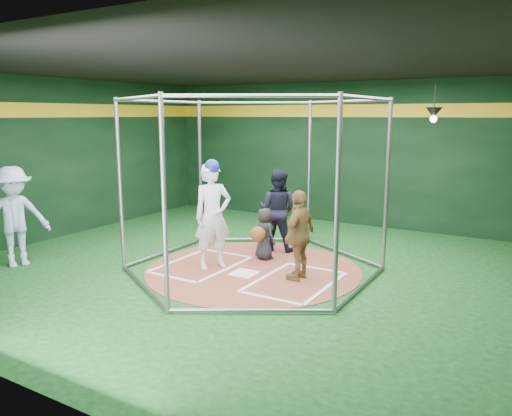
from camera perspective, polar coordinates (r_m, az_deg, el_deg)
The scene contains 12 objects.
room_shell at distance 8.56m, azimuth -0.31°, elevation 4.21°, with size 10.10×9.10×3.53m.
clay_disc at distance 8.92m, azimuth -0.33°, elevation -7.02°, with size 3.80×3.80×0.01m, color brown.
home_plate at distance 8.67m, azimuth -1.36°, elevation -7.47°, with size 0.43×0.43×0.01m, color white.
batter_box_left at distance 9.23m, azimuth -6.23°, elevation -6.41°, with size 1.17×1.77×0.01m.
batter_box_right at distance 8.28m, azimuth 4.48°, elevation -8.40°, with size 1.17×1.77×0.01m.
batting_cage at distance 8.59m, azimuth -0.34°, elevation 2.52°, with size 4.05×4.67×3.00m.
pendant_lamp_near at distance 11.10m, azimuth 19.66°, elevation 10.19°, with size 0.34×0.34×0.90m.
batter_figure at distance 8.82m, azimuth -4.96°, elevation -0.77°, with size 0.74×0.82×1.94m.
visitor_leopard at distance 8.25m, azimuth 4.99°, elevation -3.10°, with size 0.88×0.37×1.50m, color #AC8949.
catcher_figure at distance 9.38m, azimuth 0.88°, elevation -2.95°, with size 0.56×0.62×0.98m.
umpire at distance 10.00m, azimuth 2.49°, elevation -0.22°, with size 0.79×0.62×1.63m, color black.
bystander_blue at distance 9.94m, azimuth -25.87°, elevation -0.91°, with size 1.17×0.67×1.82m, color #AEBFE6.
Camera 1 is at (4.37, -7.29, 2.72)m, focal length 35.00 mm.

